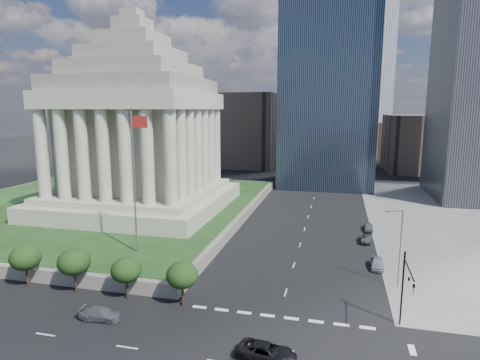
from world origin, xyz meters
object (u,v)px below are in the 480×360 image
(street_lamp_north, at_px, (399,244))
(pickup_truck, at_px, (267,352))
(war_memorial, at_px, (137,113))
(flagpole, at_px, (135,175))
(parked_sedan_far, at_px, (368,227))
(suv_grey, at_px, (101,314))
(parked_sedan_mid, at_px, (367,238))
(traffic_signal_ne, at_px, (406,284))
(parked_sedan_near, at_px, (377,263))

(street_lamp_north, height_order, pickup_truck, street_lamp_north)
(war_memorial, bearing_deg, flagpole, -63.11)
(war_memorial, xyz_separation_m, flagpole, (12.17, -24.00, -8.29))
(pickup_truck, bearing_deg, flagpole, 58.19)
(street_lamp_north, distance_m, parked_sedan_far, 24.60)
(suv_grey, distance_m, parked_sedan_mid, 44.00)
(war_memorial, relative_size, traffic_signal_ne, 4.88)
(flagpole, height_order, street_lamp_north, flagpole)
(suv_grey, bearing_deg, war_memorial, 17.77)
(flagpole, bearing_deg, street_lamp_north, 1.63)
(pickup_truck, height_order, parked_sedan_near, pickup_truck)
(parked_sedan_near, distance_m, parked_sedan_mid, 11.35)
(war_memorial, height_order, parked_sedan_mid, war_memorial)
(pickup_truck, distance_m, parked_sedan_far, 44.20)
(pickup_truck, xyz_separation_m, parked_sedan_mid, (10.63, 35.65, -0.07))
(flagpole, bearing_deg, parked_sedan_mid, 28.88)
(suv_grey, bearing_deg, parked_sedan_mid, -45.39)
(traffic_signal_ne, bearing_deg, suv_grey, -171.15)
(flagpole, distance_m, pickup_truck, 30.77)
(parked_sedan_near, bearing_deg, parked_sedan_far, 92.14)
(pickup_truck, bearing_deg, traffic_signal_ne, -52.14)
(street_lamp_north, bearing_deg, war_memorial, 154.08)
(flagpole, relative_size, parked_sedan_far, 5.08)
(parked_sedan_far, bearing_deg, traffic_signal_ne, -86.56)
(parked_sedan_far, bearing_deg, war_memorial, -176.90)
(traffic_signal_ne, relative_size, parked_sedan_far, 2.03)
(flagpole, bearing_deg, war_memorial, 116.89)
(traffic_signal_ne, distance_m, parked_sedan_far, 35.63)
(traffic_signal_ne, height_order, parked_sedan_far, traffic_signal_ne)
(suv_grey, xyz_separation_m, parked_sedan_mid, (29.04, 33.06, 0.02))
(street_lamp_north, bearing_deg, flagpole, -178.37)
(suv_grey, bearing_deg, parked_sedan_near, -57.99)
(flagpole, relative_size, suv_grey, 4.43)
(traffic_signal_ne, bearing_deg, parked_sedan_mid, 93.57)
(suv_grey, height_order, parked_sedan_mid, parked_sedan_mid)
(war_memorial, relative_size, flagpole, 1.95)
(flagpole, bearing_deg, parked_sedan_far, 36.89)
(suv_grey, bearing_deg, traffic_signal_ne, -85.25)
(street_lamp_north, relative_size, pickup_truck, 1.86)
(war_memorial, height_order, street_lamp_north, war_memorial)
(traffic_signal_ne, xyz_separation_m, parked_sedan_near, (-1.00, 16.95, -4.51))
(flagpole, distance_m, parked_sedan_near, 36.17)
(traffic_signal_ne, relative_size, suv_grey, 1.77)
(war_memorial, distance_m, street_lamp_north, 54.92)
(war_memorial, bearing_deg, traffic_signal_ne, -36.42)
(suv_grey, relative_size, parked_sedan_mid, 1.10)
(parked_sedan_mid, bearing_deg, pickup_truck, -98.52)
(war_memorial, xyz_separation_m, street_lamp_north, (47.33, -23.00, -15.74))
(war_memorial, bearing_deg, street_lamp_north, -25.92)
(pickup_truck, distance_m, parked_sedan_mid, 37.20)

